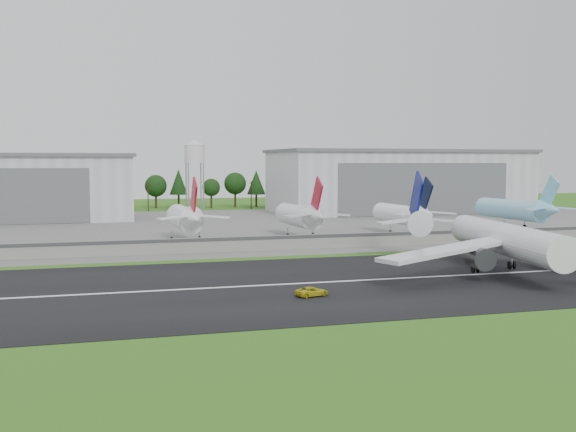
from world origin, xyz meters
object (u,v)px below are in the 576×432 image
object	(u,v)px
ground_vehicle	(312,291)
parked_jet_skyblue	(518,209)
parked_jet_navy	(405,214)
main_airliner	(508,247)
parked_jet_red_b	(302,216)
parked_jet_red_a	(186,218)

from	to	relation	value
ground_vehicle	parked_jet_skyblue	distance (m)	124.39
parked_jet_navy	main_airliner	bearing A→B (deg)	-100.42
ground_vehicle	parked_jet_red_b	world-z (taller)	parked_jet_red_b
ground_vehicle	parked_jet_skyblue	bearing A→B (deg)	-64.44
parked_jet_red_b	parked_jet_skyblue	world-z (taller)	parked_jet_skyblue
parked_jet_navy	parked_jet_skyblue	xyz separation A→B (m)	(39.28, 5.05, 0.25)
main_airliner	ground_vehicle	world-z (taller)	main_airliner
ground_vehicle	parked_jet_navy	world-z (taller)	parked_jet_navy
ground_vehicle	parked_jet_red_b	bearing A→B (deg)	-33.29
main_airliner	parked_jet_red_a	world-z (taller)	main_airliner
parked_jet_red_a	parked_jet_skyblue	bearing A→B (deg)	2.89
main_airliner	parked_jet_skyblue	bearing A→B (deg)	-114.45
parked_jet_skyblue	parked_jet_red_b	bearing A→B (deg)	-175.82
ground_vehicle	parked_jet_red_a	bearing A→B (deg)	-11.50
parked_jet_red_a	parked_jet_red_b	distance (m)	30.36
ground_vehicle	parked_jet_navy	distance (m)	94.51
parked_jet_red_a	parked_jet_red_b	xyz separation A→B (m)	(30.36, -0.01, -0.07)
main_airliner	parked_jet_navy	world-z (taller)	main_airliner
main_airliner	parked_jet_navy	bearing A→B (deg)	-89.25
parked_jet_red_b	main_airliner	bearing A→B (deg)	-75.64
parked_jet_navy	parked_jet_skyblue	bearing A→B (deg)	7.32
parked_jet_red_a	parked_jet_skyblue	world-z (taller)	parked_jet_skyblue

